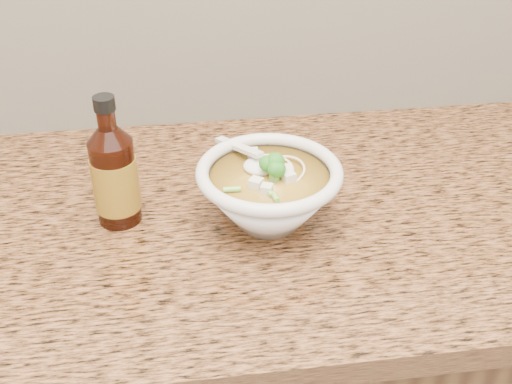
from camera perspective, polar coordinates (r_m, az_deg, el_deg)
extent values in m
cube|color=brown|center=(1.04, -2.64, -2.34)|extent=(4.00, 0.68, 0.04)
cylinder|color=silver|center=(1.00, 1.14, -2.40)|extent=(0.09, 0.09, 0.01)
torus|color=silver|center=(0.95, 1.19, 1.80)|extent=(0.22, 0.22, 0.02)
torus|color=beige|center=(0.95, 0.96, 1.31)|extent=(0.12, 0.12, 0.00)
torus|color=beige|center=(0.97, 1.32, 1.95)|extent=(0.09, 0.09, 0.00)
torus|color=beige|center=(0.96, 0.29, 1.37)|extent=(0.13, 0.13, 0.00)
torus|color=beige|center=(0.94, 0.98, 0.63)|extent=(0.11, 0.11, 0.00)
torus|color=beige|center=(0.95, 0.15, 0.54)|extent=(0.07, 0.07, 0.00)
torus|color=beige|center=(0.96, 1.60, 1.00)|extent=(0.13, 0.13, 0.00)
cube|color=silver|center=(0.93, 3.84, 0.51)|extent=(0.02, 0.02, 0.02)
cube|color=silver|center=(0.99, 3.80, 3.06)|extent=(0.02, 0.02, 0.01)
cube|color=silver|center=(0.99, 3.16, 3.01)|extent=(0.03, 0.03, 0.02)
cube|color=silver|center=(0.91, 3.29, -0.05)|extent=(0.02, 0.02, 0.02)
cube|color=silver|center=(0.99, 0.41, 2.90)|extent=(0.02, 0.02, 0.02)
cube|color=silver|center=(0.94, -0.22, 1.36)|extent=(0.02, 0.02, 0.02)
cube|color=silver|center=(0.92, 0.95, 0.20)|extent=(0.02, 0.02, 0.02)
cube|color=silver|center=(0.94, -0.45, 1.18)|extent=(0.02, 0.02, 0.02)
ellipsoid|color=#196014|center=(0.94, 1.66, 2.17)|extent=(0.04, 0.04, 0.04)
cylinder|color=#80C64C|center=(1.00, 1.66, 3.49)|extent=(0.02, 0.01, 0.01)
cylinder|color=#80C64C|center=(1.00, 2.15, 3.28)|extent=(0.01, 0.02, 0.01)
cylinder|color=#80C64C|center=(0.93, -2.76, 0.87)|extent=(0.02, 0.02, 0.01)
cylinder|color=#80C64C|center=(1.00, 2.22, 3.45)|extent=(0.02, 0.01, 0.01)
cylinder|color=#80C64C|center=(0.96, 3.94, 1.74)|extent=(0.02, 0.02, 0.01)
ellipsoid|color=silver|center=(0.97, 0.32, 2.33)|extent=(0.05, 0.05, 0.02)
cube|color=silver|center=(1.01, -1.57, 4.03)|extent=(0.07, 0.11, 0.03)
cylinder|color=#381107|center=(0.99, -12.39, 0.91)|extent=(0.07, 0.07, 0.14)
cylinder|color=#381107|center=(0.94, -13.17, 6.34)|extent=(0.03, 0.03, 0.03)
cylinder|color=black|center=(0.93, -13.36, 7.68)|extent=(0.03, 0.03, 0.02)
cylinder|color=red|center=(0.99, -12.37, 0.77)|extent=(0.07, 0.07, 0.09)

